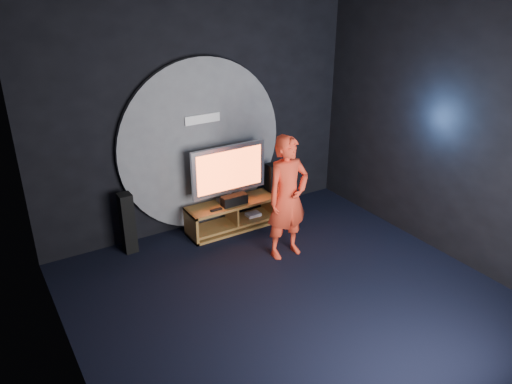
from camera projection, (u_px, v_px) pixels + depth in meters
floor at (295, 302)px, 6.06m from camera, size 5.00×5.00×0.00m
back_wall at (199, 115)px, 7.29m from camera, size 5.00×0.04×3.50m
left_wall at (57, 226)px, 4.16m from camera, size 0.04×5.00×3.50m
right_wall at (454, 132)px, 6.53m from camera, size 0.04×5.00×3.50m
wall_disc_panel at (202, 145)px, 7.43m from camera, size 2.60×0.11×2.60m
media_console at (232, 217)px, 7.71m from camera, size 1.42×0.45×0.45m
tv at (229, 171)px, 7.45m from camera, size 1.21×0.22×0.89m
center_speaker at (234, 200)px, 7.51m from camera, size 0.40×0.15×0.15m
remote at (216, 210)px, 7.35m from camera, size 0.18×0.05×0.02m
tower_speaker_left at (128, 223)px, 6.99m from camera, size 0.18×0.20×0.89m
tower_speaker_right at (272, 190)px, 8.02m from camera, size 0.18×0.20×0.89m
subwoofer at (277, 201)px, 8.32m from camera, size 0.29×0.29×0.32m
player at (288, 198)px, 6.75m from camera, size 0.64×0.43×1.75m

